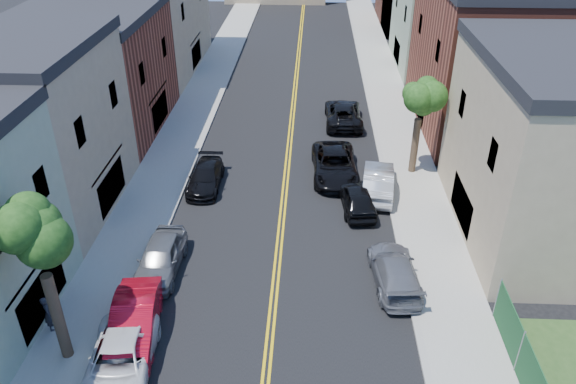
# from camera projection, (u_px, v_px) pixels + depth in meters

# --- Properties ---
(sidewalk_left) EXTENTS (3.20, 100.00, 0.15)m
(sidewalk_left) POSITION_uv_depth(u_px,v_px,m) (194.00, 108.00, 44.35)
(sidewalk_left) COLOR gray
(sidewalk_left) RESTS_ON ground
(sidewalk_right) EXTENTS (3.20, 100.00, 0.15)m
(sidewalk_right) POSITION_uv_depth(u_px,v_px,m) (393.00, 111.00, 43.72)
(sidewalk_right) COLOR gray
(sidewalk_right) RESTS_ON ground
(curb_left) EXTENTS (0.30, 100.00, 0.15)m
(curb_left) POSITION_uv_depth(u_px,v_px,m) (216.00, 108.00, 44.28)
(curb_left) COLOR gray
(curb_left) RESTS_ON ground
(curb_right) EXTENTS (0.30, 100.00, 0.15)m
(curb_right) POSITION_uv_depth(u_px,v_px,m) (371.00, 111.00, 43.79)
(curb_right) COLOR gray
(curb_right) RESTS_ON ground
(bldg_left_tan_near) EXTENTS (9.00, 10.00, 9.00)m
(bldg_left_tan_near) POSITION_uv_depth(u_px,v_px,m) (19.00, 134.00, 29.44)
(bldg_left_tan_near) COLOR #998466
(bldg_left_tan_near) RESTS_ON ground
(bldg_left_brick) EXTENTS (9.00, 12.00, 8.00)m
(bldg_left_brick) POSITION_uv_depth(u_px,v_px,m) (93.00, 75.00, 39.15)
(bldg_left_brick) COLOR brown
(bldg_left_brick) RESTS_ON ground
(bldg_left_tan_far) EXTENTS (9.00, 16.00, 9.50)m
(bldg_left_tan_far) POSITION_uv_depth(u_px,v_px,m) (145.00, 17.00, 50.80)
(bldg_left_tan_far) COLOR #998466
(bldg_left_tan_far) RESTS_ON ground
(bldg_right_tan) EXTENTS (9.00, 12.00, 9.00)m
(bldg_right_tan) POSITION_uv_depth(u_px,v_px,m) (563.00, 154.00, 27.47)
(bldg_right_tan) COLOR #998466
(bldg_right_tan) RESTS_ON ground
(bldg_right_brick) EXTENTS (9.00, 14.00, 10.00)m
(bldg_right_brick) POSITION_uv_depth(u_px,v_px,m) (490.00, 58.00, 39.25)
(bldg_right_brick) COLOR brown
(bldg_right_brick) RESTS_ON ground
(bldg_right_palegrn) EXTENTS (9.00, 12.00, 8.50)m
(bldg_right_palegrn) POSITION_uv_depth(u_px,v_px,m) (448.00, 21.00, 51.66)
(bldg_right_palegrn) COLOR gray
(bldg_right_palegrn) RESTS_ON ground
(tree_left_mid) EXTENTS (5.20, 5.20, 9.29)m
(tree_left_mid) POSITION_uv_depth(u_px,v_px,m) (30.00, 218.00, 18.69)
(tree_left_mid) COLOR #3C2B1E
(tree_left_mid) RESTS_ON sidewalk_left
(tree_right_far) EXTENTS (4.40, 4.40, 8.03)m
(tree_right_far) POSITION_uv_depth(u_px,v_px,m) (423.00, 86.00, 32.23)
(tree_right_far) COLOR #3C2B1E
(tree_right_far) RESTS_ON sidewalk_right
(red_sedan) EXTENTS (2.34, 5.12, 1.63)m
(red_sedan) POSITION_uv_depth(u_px,v_px,m) (135.00, 322.00, 22.59)
(red_sedan) COLOR red
(red_sedan) RESTS_ON ground
(white_pickup) EXTENTS (2.82, 5.32, 1.42)m
(white_pickup) POSITION_uv_depth(u_px,v_px,m) (120.00, 362.00, 20.90)
(white_pickup) COLOR silver
(white_pickup) RESTS_ON ground
(grey_car_left) EXTENTS (1.93, 4.68, 1.59)m
(grey_car_left) POSITION_uv_depth(u_px,v_px,m) (160.00, 258.00, 26.29)
(grey_car_left) COLOR #54565B
(grey_car_left) RESTS_ON ground
(black_car_left) EXTENTS (1.87, 4.56, 1.32)m
(black_car_left) POSITION_uv_depth(u_px,v_px,m) (206.00, 177.00, 33.30)
(black_car_left) COLOR black
(black_car_left) RESTS_ON ground
(grey_car_right) EXTENTS (2.35, 5.03, 1.42)m
(grey_car_right) POSITION_uv_depth(u_px,v_px,m) (395.00, 271.00, 25.56)
(grey_car_right) COLOR #5C5E64
(grey_car_right) RESTS_ON ground
(black_car_right) EXTENTS (2.20, 4.49, 1.47)m
(black_car_right) POSITION_uv_depth(u_px,v_px,m) (357.00, 198.00, 31.09)
(black_car_right) COLOR black
(black_car_right) RESTS_ON ground
(silver_car_right) EXTENTS (2.30, 5.12, 1.63)m
(silver_car_right) POSITION_uv_depth(u_px,v_px,m) (378.00, 181.00, 32.55)
(silver_car_right) COLOR #B3B7BC
(silver_car_right) RESTS_ON ground
(dark_car_right_far) EXTENTS (2.72, 5.72, 1.58)m
(dark_car_right_far) POSITION_uv_depth(u_px,v_px,m) (343.00, 113.00, 41.49)
(dark_car_right_far) COLOR black
(dark_car_right_far) RESTS_ON ground
(black_suv_lane) EXTENTS (2.93, 5.92, 1.62)m
(black_suv_lane) POSITION_uv_depth(u_px,v_px,m) (335.00, 165.00, 34.37)
(black_suv_lane) COLOR black
(black_suv_lane) RESTS_ON ground
(pedestrian_left) EXTENTS (0.61, 0.71, 1.64)m
(pedestrian_left) POSITION_uv_depth(u_px,v_px,m) (48.00, 313.00, 22.78)
(pedestrian_left) COLOR #24232A
(pedestrian_left) RESTS_ON sidewalk_left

